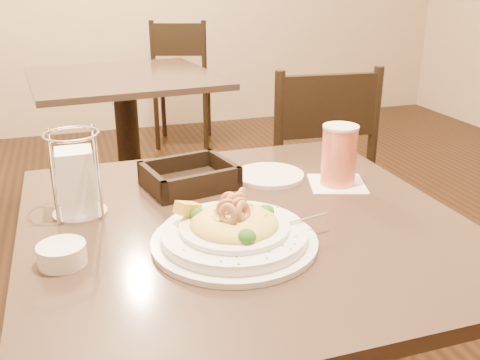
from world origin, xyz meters
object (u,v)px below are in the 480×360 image
object	(u,v)px
main_table	(243,314)
dining_chair_far	(182,80)
dining_chair_near	(312,174)
napkin_caddy	(76,180)
background_table	(127,121)
butter_ramekin	(62,254)
bread_basket	(189,178)
pasta_bowl	(234,230)
drink_glass	(339,156)
side_plate	(269,175)

from	to	relation	value
main_table	dining_chair_far	size ratio (longest dim) A/B	0.97
dining_chair_near	napkin_caddy	size ratio (longest dim) A/B	5.09
background_table	dining_chair_far	bearing A→B (deg)	64.53
background_table	butter_ramekin	xyz separation A→B (m)	(-0.32, -1.87, 0.26)
dining_chair_near	dining_chair_far	bearing A→B (deg)	-83.25
main_table	bread_basket	size ratio (longest dim) A/B	3.89
butter_ramekin	bread_basket	bearing A→B (deg)	44.37
main_table	dining_chair_far	world-z (taller)	dining_chair_far
background_table	dining_chair_near	xyz separation A→B (m)	(0.60, -0.99, -0.02)
pasta_bowl	bread_basket	bearing A→B (deg)	92.42
dining_chair_far	napkin_caddy	xyz separation A→B (m)	(-0.82, -2.79, 0.33)
background_table	bread_basket	distance (m)	1.60
dining_chair_far	pasta_bowl	xyz separation A→B (m)	(-0.54, -3.02, 0.28)
dining_chair_far	butter_ramekin	xyz separation A→B (m)	(-0.85, -3.00, 0.27)
main_table	background_table	bearing A→B (deg)	91.38
butter_ramekin	dining_chair_near	bearing A→B (deg)	44.07
bread_basket	butter_ramekin	bearing A→B (deg)	-135.63
dining_chair_near	bread_basket	bearing A→B (deg)	49.01
drink_glass	main_table	bearing A→B (deg)	-158.00
pasta_bowl	bread_basket	world-z (taller)	pasta_bowl
pasta_bowl	side_plate	bearing A→B (deg)	58.49
main_table	napkin_caddy	xyz separation A→B (m)	(-0.32, 0.13, 0.32)
background_table	side_plate	bearing A→B (deg)	-83.41
main_table	background_table	xyz separation A→B (m)	(-0.04, 1.80, 0.00)
main_table	side_plate	size ratio (longest dim) A/B	5.17
napkin_caddy	butter_ramekin	xyz separation A→B (m)	(-0.04, -0.21, -0.06)
pasta_bowl	side_plate	size ratio (longest dim) A/B	2.02
butter_ramekin	dining_chair_far	bearing A→B (deg)	74.08
dining_chair_far	napkin_caddy	world-z (taller)	napkin_caddy
background_table	dining_chair_far	world-z (taller)	dining_chair_far
napkin_caddy	bread_basket	bearing A→B (deg)	17.58
main_table	butter_ramekin	size ratio (longest dim) A/B	10.53
side_plate	butter_ramekin	bearing A→B (deg)	-150.28
side_plate	butter_ramekin	xyz separation A→B (m)	(-0.50, -0.29, 0.01)
dining_chair_near	bread_basket	distance (m)	0.90
pasta_bowl	drink_glass	size ratio (longest dim) A/B	2.13
bread_basket	napkin_caddy	size ratio (longest dim) A/B	1.27
dining_chair_far	pasta_bowl	bearing A→B (deg)	97.94
drink_glass	background_table	bearing A→B (deg)	100.87
dining_chair_near	side_plate	xyz separation A→B (m)	(-0.41, -0.60, 0.26)
drink_glass	bread_basket	size ratio (longest dim) A/B	0.71
dining_chair_far	bread_basket	distance (m)	2.78
napkin_caddy	side_plate	world-z (taller)	napkin_caddy
background_table	main_table	bearing A→B (deg)	-88.62
drink_glass	side_plate	size ratio (longest dim) A/B	0.95
drink_glass	napkin_caddy	size ratio (longest dim) A/B	0.91
pasta_bowl	side_plate	distance (m)	0.37
main_table	butter_ramekin	world-z (taller)	butter_ramekin
pasta_bowl	napkin_caddy	size ratio (longest dim) A/B	1.93
dining_chair_near	drink_glass	size ratio (longest dim) A/B	5.62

